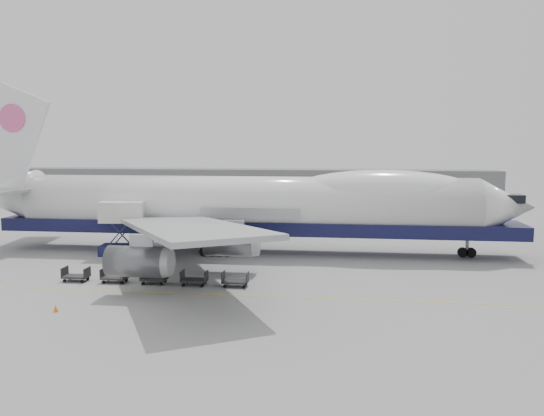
# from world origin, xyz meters

# --- Properties ---
(ground) EXTENTS (260.00, 260.00, 0.00)m
(ground) POSITION_xyz_m (0.00, 0.00, 0.00)
(ground) COLOR gray
(ground) RESTS_ON ground
(apron_line) EXTENTS (60.00, 0.15, 0.01)m
(apron_line) POSITION_xyz_m (0.00, -6.00, 0.01)
(apron_line) COLOR gold
(apron_line) RESTS_ON ground
(hangar) EXTENTS (110.00, 8.00, 7.00)m
(hangar) POSITION_xyz_m (-10.00, 70.00, 3.50)
(hangar) COLOR slate
(hangar) RESTS_ON ground
(airliner) EXTENTS (67.00, 55.30, 19.98)m
(airliner) POSITION_xyz_m (0.64, 12.00, 5.62)
(airliner) COLOR white
(airliner) RESTS_ON ground
(catering_truck) EXTENTS (5.55, 4.09, 6.17)m
(catering_truck) POSITION_xyz_m (-13.57, 8.52, 3.45)
(catering_truck) COLOR #171C46
(catering_truck) RESTS_ON ground
(traffic_cone) EXTENTS (0.37, 0.37, 0.55)m
(traffic_cone) POSITION_xyz_m (-10.51, -11.96, 0.26)
(traffic_cone) COLOR orange
(traffic_cone) RESTS_ON ground
(dolly_0) EXTENTS (2.30, 1.35, 1.30)m
(dolly_0) POSITION_xyz_m (-13.36, -3.24, 0.53)
(dolly_0) COLOR #2D2D30
(dolly_0) RESTS_ON ground
(dolly_1) EXTENTS (2.30, 1.35, 1.30)m
(dolly_1) POSITION_xyz_m (-9.62, -3.24, 0.53)
(dolly_1) COLOR #2D2D30
(dolly_1) RESTS_ON ground
(dolly_2) EXTENTS (2.30, 1.35, 1.30)m
(dolly_2) POSITION_xyz_m (-5.87, -3.24, 0.53)
(dolly_2) COLOR #2D2D30
(dolly_2) RESTS_ON ground
(dolly_3) EXTENTS (2.30, 1.35, 1.30)m
(dolly_3) POSITION_xyz_m (-2.13, -3.24, 0.53)
(dolly_3) COLOR #2D2D30
(dolly_3) RESTS_ON ground
(dolly_4) EXTENTS (2.30, 1.35, 1.30)m
(dolly_4) POSITION_xyz_m (1.62, -3.24, 0.53)
(dolly_4) COLOR #2D2D30
(dolly_4) RESTS_ON ground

